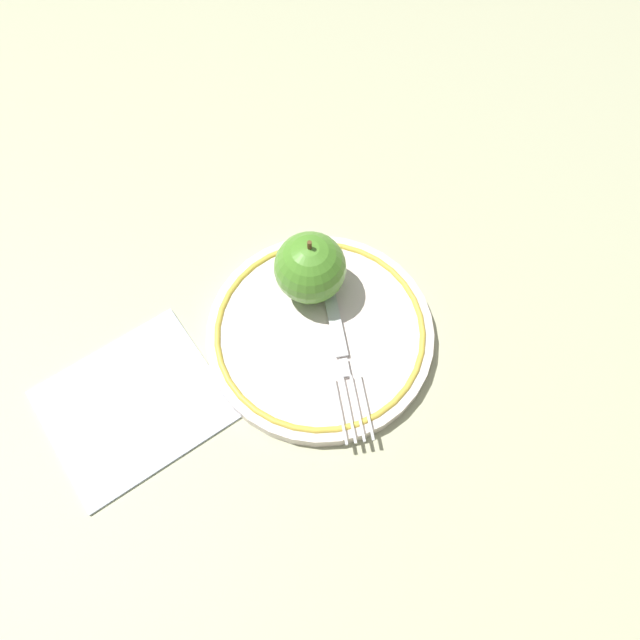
{
  "coord_description": "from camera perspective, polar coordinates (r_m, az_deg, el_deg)",
  "views": [
    {
      "loc": [
        -0.28,
        0.03,
        0.56
      ],
      "look_at": [
        -0.02,
        -0.01,
        0.04
      ],
      "focal_mm": 35.0,
      "sensor_mm": 36.0,
      "label": 1
    }
  ],
  "objects": [
    {
      "name": "napkin_folded",
      "position": [
        0.62,
        -16.74,
        -7.35
      ],
      "size": [
        0.19,
        0.2,
        0.01
      ],
      "primitive_type": "cube",
      "rotation": [
        0.0,
        0.0,
        0.45
      ],
      "color": "silver",
      "rests_on": "ground_plane"
    },
    {
      "name": "ground_plane",
      "position": [
        0.63,
        -0.93,
        -0.25
      ],
      "size": [
        2.0,
        2.0,
        0.0
      ],
      "primitive_type": "plane",
      "color": "#B1B18C"
    },
    {
      "name": "apple_red_whole",
      "position": [
        0.59,
        -0.91,
        4.79
      ],
      "size": [
        0.07,
        0.07,
        0.08
      ],
      "color": "#4E8D2B",
      "rests_on": "plate"
    },
    {
      "name": "plate",
      "position": [
        0.61,
        -0.0,
        -1.21
      ],
      "size": [
        0.22,
        0.22,
        0.02
      ],
      "color": "silver",
      "rests_on": "ground_plane"
    },
    {
      "name": "fork",
      "position": [
        0.59,
        1.83,
        -2.34
      ],
      "size": [
        0.18,
        0.03,
        0.0
      ],
      "rotation": [
        0.0,
        0.0,
        3.16
      ],
      "color": "silver",
      "rests_on": "plate"
    }
  ]
}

